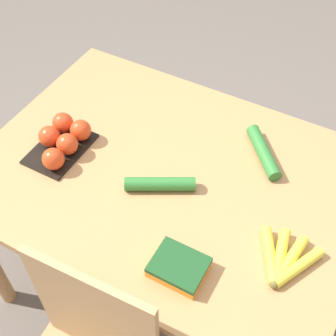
# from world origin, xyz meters

# --- Properties ---
(ground_plane) EXTENTS (12.00, 12.00, 0.00)m
(ground_plane) POSITION_xyz_m (0.00, 0.00, 0.00)
(ground_plane) COLOR #665B51
(dining_table) EXTENTS (1.29, 0.95, 0.75)m
(dining_table) POSITION_xyz_m (0.00, 0.00, 0.66)
(dining_table) COLOR #B27F4C
(dining_table) RESTS_ON ground_plane
(banana_bunch) EXTENTS (0.20, 0.20, 0.03)m
(banana_bunch) POSITION_xyz_m (-0.46, 0.14, 0.77)
(banana_bunch) COLOR brown
(banana_bunch) RESTS_ON dining_table
(tomato_pack) EXTENTS (0.16, 0.24, 0.09)m
(tomato_pack) POSITION_xyz_m (0.38, 0.07, 0.80)
(tomato_pack) COLOR black
(tomato_pack) RESTS_ON dining_table
(carrot_bag) EXTENTS (0.15, 0.12, 0.04)m
(carrot_bag) POSITION_xyz_m (-0.20, 0.31, 0.78)
(carrot_bag) COLOR orange
(carrot_bag) RESTS_ON dining_table
(cucumber_near) EXTENTS (0.22, 0.15, 0.05)m
(cucumber_near) POSITION_xyz_m (-0.01, 0.07, 0.78)
(cucumber_near) COLOR #2D702D
(cucumber_near) RESTS_ON dining_table
(cucumber_far) EXTENTS (0.19, 0.20, 0.05)m
(cucumber_far) POSITION_xyz_m (-0.25, -0.23, 0.78)
(cucumber_far) COLOR #2D702D
(cucumber_far) RESTS_ON dining_table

